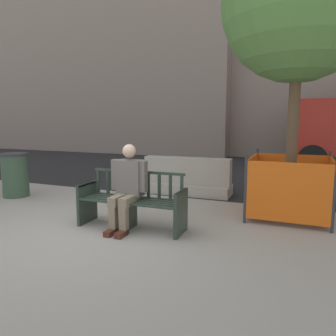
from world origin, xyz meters
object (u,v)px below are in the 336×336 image
at_px(construction_fence, 290,185).
at_px(trash_bin, 15,175).
at_px(street_tree, 300,4).
at_px(jersey_barrier_centre, 187,179).
at_px(street_bench, 132,203).
at_px(seated_person, 127,185).

bearing_deg(construction_fence, trash_bin, -173.33).
height_order(street_tree, trash_bin, street_tree).
relative_size(jersey_barrier_centre, trash_bin, 2.09).
bearing_deg(construction_fence, street_tree, 0.00).
bearing_deg(jersey_barrier_centre, street_tree, -24.79).
bearing_deg(street_bench, seated_person, -128.18).
distance_m(street_tree, construction_fence, 2.96).
height_order(seated_person, trash_bin, seated_person).
bearing_deg(construction_fence, jersey_barrier_centre, 155.21).
relative_size(street_bench, street_tree, 0.35).
height_order(street_bench, seated_person, seated_person).
bearing_deg(seated_person, street_bench, 51.82).
height_order(seated_person, street_tree, street_tree).
height_order(street_bench, street_tree, street_tree).
xyz_separation_m(street_tree, construction_fence, (0.00, 0.00, -2.96)).
bearing_deg(construction_fence, street_bench, -145.36).
bearing_deg(street_tree, seated_person, -144.92).
relative_size(jersey_barrier_centre, construction_fence, 1.50).
xyz_separation_m(seated_person, street_tree, (2.30, 1.61, 2.84)).
relative_size(street_bench, construction_fence, 1.26).
bearing_deg(trash_bin, street_tree, 6.67).
relative_size(street_bench, seated_person, 1.29).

